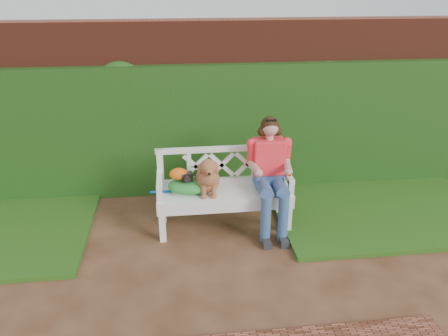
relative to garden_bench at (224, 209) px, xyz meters
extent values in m
plane|color=#422513|center=(-0.44, -0.69, -0.24)|extent=(60.00, 60.00, 0.00)
cube|color=maroon|center=(-0.44, 1.21, 0.86)|extent=(10.00, 0.30, 2.20)
cube|color=#285619|center=(-0.44, 0.99, 0.61)|extent=(10.00, 0.18, 1.70)
cube|color=#225A14|center=(1.96, 0.21, -0.21)|extent=(2.60, 2.00, 0.05)
cube|color=black|center=(-0.41, -0.02, 0.44)|extent=(0.14, 0.11, 0.08)
ellipsoid|color=orange|center=(-0.50, 0.00, 0.46)|extent=(0.21, 0.16, 0.13)
camera|label=1|loc=(-0.52, -4.36, 2.42)|focal=35.00mm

